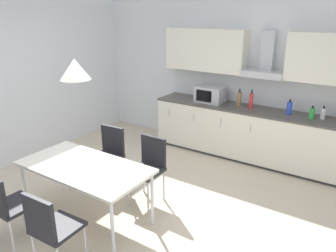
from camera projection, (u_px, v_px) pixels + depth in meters
name	position (u px, v px, depth m)	size (l,w,h in m)	color
ground_plane	(127.00, 220.00, 4.00)	(7.73, 8.45, 0.02)	beige
wall_back	(228.00, 72.00, 5.79)	(6.18, 0.10, 2.77)	silver
kitchen_counter	(256.00, 135.00, 5.46)	(3.57, 0.64, 0.88)	#333333
backsplash_tile	(265.00, 93.00, 5.47)	(3.55, 0.02, 0.45)	silver
upper_wall_cabinets	(266.00, 55.00, 5.13)	(3.55, 0.40, 0.71)	silver
microwave	(210.00, 94.00, 5.72)	(0.48, 0.35, 0.28)	#ADADB2
bottle_green	(312.00, 113.00, 4.86)	(0.08, 0.08, 0.20)	green
bottle_brown	(239.00, 99.00, 5.47)	(0.07, 0.07, 0.29)	brown
bottle_white	(323.00, 114.00, 4.84)	(0.07, 0.07, 0.20)	white
bottle_red	(251.00, 101.00, 5.35)	(0.06, 0.06, 0.31)	red
bottle_blue	(289.00, 108.00, 5.06)	(0.08, 0.08, 0.23)	blue
dining_table	(85.00, 169.00, 3.78)	(1.55, 0.79, 0.72)	silver
chair_near_left	(6.00, 202.00, 3.40)	(0.41, 0.41, 0.87)	black
chair_near_right	(50.00, 225.00, 3.04)	(0.42, 0.42, 0.87)	black
chair_far_right	(149.00, 163.00, 4.26)	(0.41, 0.41, 0.87)	black
chair_far_left	(109.00, 151.00, 4.63)	(0.42, 0.42, 0.87)	black
pendant_lamp	(75.00, 69.00, 3.40)	(0.32, 0.32, 0.22)	silver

